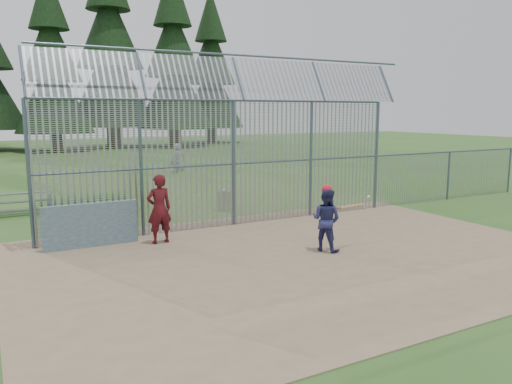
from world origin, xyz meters
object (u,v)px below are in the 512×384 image
batter (326,220)px  trash_can (224,201)px  dugout_wall (91,225)px  onlooker (159,209)px  bleacher (7,204)px

batter → trash_can: (-0.03, 6.24, -0.47)m
batter → trash_can: batter is taller
trash_can → dugout_wall: bearing=-151.5°
dugout_wall → onlooker: 1.86m
dugout_wall → bleacher: size_ratio=0.83×
dugout_wall → batter: size_ratio=1.51×
dugout_wall → trash_can: size_ratio=3.05×
batter → trash_can: bearing=-26.9°
dugout_wall → trash_can: (5.33, 2.90, -0.24)m
onlooker → bleacher: bearing=-63.1°
dugout_wall → bleacher: bearing=107.1°
onlooker → trash_can: (3.57, 3.39, -0.61)m
bleacher → trash_can: bearing=-22.4°
dugout_wall → batter: 6.33m
batter → onlooker: 4.60m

